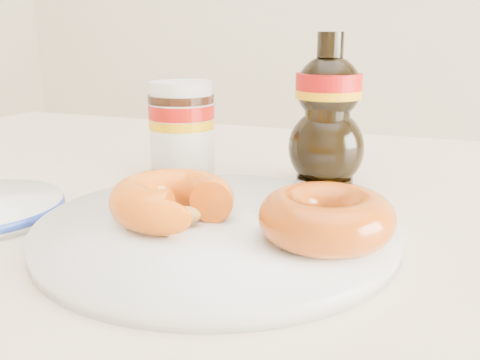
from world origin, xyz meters
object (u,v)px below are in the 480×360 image
at_px(nutella_jar, 182,124).
at_px(dining_table, 300,314).
at_px(donut_bitten, 172,200).
at_px(donut_whole, 326,217).
at_px(syrup_bottle, 328,110).
at_px(plate, 217,229).
at_px(dark_jar, 182,141).

bearing_deg(nutella_jar, dining_table, -34.27).
distance_m(donut_bitten, donut_whole, 0.12).
relative_size(donut_bitten, donut_whole, 1.00).
bearing_deg(donut_bitten, syrup_bottle, 55.80).
xyz_separation_m(donut_bitten, donut_whole, (0.12, 0.00, 0.00)).
bearing_deg(nutella_jar, donut_bitten, -64.52).
bearing_deg(nutella_jar, donut_whole, -40.65).
height_order(plate, syrup_bottle, syrup_bottle).
bearing_deg(dark_jar, syrup_bottle, 9.53).
distance_m(plate, nutella_jar, 0.22).
bearing_deg(dining_table, dark_jar, 146.94).
height_order(plate, dark_jar, dark_jar).
distance_m(dining_table, syrup_bottle, 0.22).
height_order(dining_table, syrup_bottle, syrup_bottle).
xyz_separation_m(donut_bitten, dark_jar, (-0.08, 0.18, 0.01)).
bearing_deg(dining_table, syrup_bottle, 95.91).
distance_m(plate, donut_bitten, 0.04).
bearing_deg(dark_jar, donut_bitten, -64.45).
bearing_deg(plate, dining_table, 42.00).
xyz_separation_m(plate, dark_jar, (-0.12, 0.17, 0.03)).
relative_size(nutella_jar, dark_jar, 1.31).
height_order(dining_table, plate, plate).
bearing_deg(dining_table, donut_bitten, -145.06).
xyz_separation_m(dining_table, donut_whole, (0.03, -0.06, 0.11)).
relative_size(donut_whole, nutella_jar, 0.93).
bearing_deg(dining_table, nutella_jar, 145.73).
bearing_deg(donut_whole, dining_table, 118.50).
xyz_separation_m(donut_bitten, nutella_jar, (-0.09, 0.18, 0.03)).
relative_size(dining_table, donut_whole, 14.32).
distance_m(donut_whole, nutella_jar, 0.28).
bearing_deg(dark_jar, nutella_jar, 113.80).
xyz_separation_m(plate, syrup_bottle, (0.04, 0.19, 0.07)).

